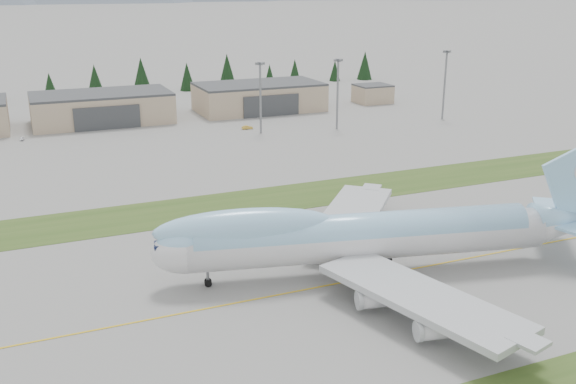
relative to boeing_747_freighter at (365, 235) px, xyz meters
name	(u,v)px	position (x,y,z in m)	size (l,w,h in m)	color
ground	(320,287)	(-8.98, -1.83, -7.01)	(7000.00, 7000.00, 0.00)	slate
grass_strip_far	(234,204)	(-8.98, 43.17, -7.01)	(400.00, 18.00, 0.08)	#314C1B
taxiway_line_main	(320,287)	(-8.98, -1.83, -7.01)	(400.00, 0.40, 0.02)	gold
boeing_747_freighter	(365,235)	(0.00, 0.00, 0.00)	(81.00, 68.06, 21.26)	silver
hangar_center	(102,108)	(-23.98, 148.06, -1.62)	(48.00, 26.60, 10.80)	tan
hangar_right	(259,97)	(36.02, 148.06, -1.62)	(48.00, 26.60, 10.80)	tan
control_shed	(373,94)	(86.02, 146.17, -3.21)	(14.00, 12.00, 7.60)	tan
floodlight_masts	(272,85)	(25.28, 106.95, 9.15)	(166.86, 7.61, 24.93)	slate
service_vehicle_a	(22,140)	(-51.60, 129.16, -7.01)	(1.27, 3.14, 1.07)	white
service_vehicle_b	(247,129)	(20.09, 117.10, -7.01)	(1.33, 3.77, 1.24)	gold
service_vehicle_c	(321,111)	(58.05, 138.17, -7.01)	(1.52, 3.74, 1.08)	silver
conifer_belt	(82,80)	(-24.51, 209.73, 0.32)	(263.74, 13.30, 16.99)	black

